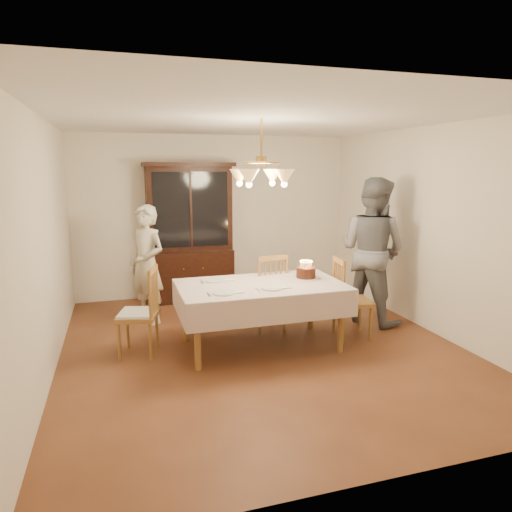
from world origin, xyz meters
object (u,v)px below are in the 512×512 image
object	(u,v)px
chair_far_side	(267,295)
china_hutch	(190,235)
elderly_woman	(147,265)
dining_table	(261,290)
birthday_cake	(306,273)

from	to	relation	value
chair_far_side	china_hutch	bearing A→B (deg)	113.66
elderly_woman	chair_far_side	bearing A→B (deg)	25.40
dining_table	elderly_woman	xyz separation A→B (m)	(-1.20, 1.27, 0.12)
chair_far_side	birthday_cake	bearing A→B (deg)	-56.83
birthday_cake	chair_far_side	bearing A→B (deg)	123.17
dining_table	chair_far_side	distance (m)	0.69
chair_far_side	elderly_woman	bearing A→B (deg)	155.03
birthday_cake	elderly_woman	bearing A→B (deg)	146.56
dining_table	china_hutch	size ratio (longest dim) A/B	0.88
dining_table	birthday_cake	xyz separation A→B (m)	(0.59, 0.09, 0.14)
chair_far_side	elderly_woman	xyz separation A→B (m)	(-1.47, 0.68, 0.36)
birthday_cake	dining_table	bearing A→B (deg)	-171.85
elderly_woman	dining_table	bearing A→B (deg)	3.76
dining_table	china_hutch	distance (m)	2.33
china_hutch	elderly_woman	world-z (taller)	china_hutch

